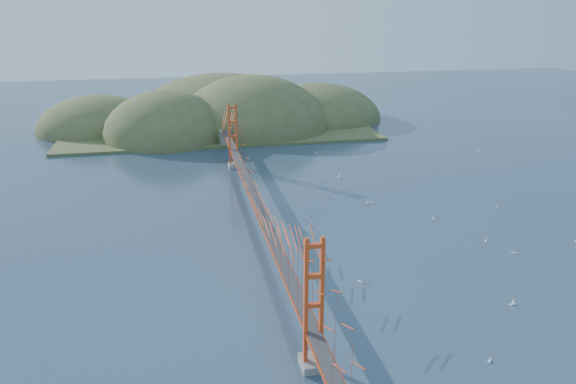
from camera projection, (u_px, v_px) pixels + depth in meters
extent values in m
plane|color=#2C4259|center=(259.00, 230.00, 74.54)|extent=(320.00, 320.00, 0.00)
cube|color=gray|center=(313.00, 363.00, 46.61)|extent=(2.00, 2.40, 0.70)
cube|color=gray|center=(234.00, 165.00, 102.24)|extent=(2.00, 2.40, 0.70)
cube|color=#B03613|center=(258.00, 206.00, 73.46)|extent=(1.40, 92.00, 0.16)
cube|color=#B03613|center=(258.00, 208.00, 73.53)|extent=(1.33, 92.00, 0.24)
cube|color=#38383A|center=(258.00, 206.00, 73.43)|extent=(1.19, 92.00, 0.03)
cube|color=gray|center=(225.00, 138.00, 116.65)|extent=(2.20, 2.60, 3.30)
cube|color=olive|center=(219.00, 127.00, 133.79)|extent=(70.00, 40.00, 0.60)
ellipsoid|color=olive|center=(167.00, 138.00, 124.20)|extent=(28.00, 28.00, 21.00)
ellipsoid|color=olive|center=(253.00, 128.00, 133.52)|extent=(36.00, 36.00, 25.00)
ellipsoid|color=olive|center=(318.00, 119.00, 144.31)|extent=(32.00, 32.00, 18.00)
ellipsoid|color=olive|center=(98.00, 129.00, 132.33)|extent=(28.00, 28.00, 16.00)
ellipsoid|color=olive|center=(222.00, 116.00, 147.23)|extent=(44.00, 44.00, 22.00)
cube|color=white|center=(514.00, 253.00, 67.47)|extent=(0.61, 0.51, 0.11)
cylinder|color=white|center=(514.00, 251.00, 67.36)|extent=(0.02, 0.02, 0.66)
cube|color=white|center=(317.00, 153.00, 111.51)|extent=(0.60, 0.30, 0.10)
cylinder|color=white|center=(317.00, 152.00, 111.41)|extent=(0.02, 0.02, 0.63)
cube|color=white|center=(513.00, 304.00, 56.13)|extent=(0.57, 0.20, 0.10)
cylinder|color=white|center=(513.00, 302.00, 56.03)|extent=(0.02, 0.02, 0.62)
cube|color=white|center=(434.00, 219.00, 78.03)|extent=(0.34, 0.56, 0.10)
cylinder|color=white|center=(434.00, 217.00, 77.94)|extent=(0.02, 0.02, 0.58)
cube|color=white|center=(376.00, 154.00, 110.67)|extent=(0.60, 0.50, 0.11)
cylinder|color=white|center=(376.00, 153.00, 110.56)|extent=(0.02, 0.02, 0.65)
cube|color=white|center=(360.00, 282.00, 60.65)|extent=(0.48, 0.58, 0.10)
cylinder|color=white|center=(360.00, 279.00, 60.55)|extent=(0.02, 0.02, 0.62)
cube|color=white|center=(368.00, 203.00, 84.23)|extent=(0.56, 0.60, 0.11)
cylinder|color=white|center=(368.00, 201.00, 84.12)|extent=(0.02, 0.02, 0.68)
cube|color=white|center=(454.00, 173.00, 98.49)|extent=(0.50, 0.39, 0.09)
cylinder|color=white|center=(454.00, 172.00, 98.40)|extent=(0.01, 0.01, 0.53)
cube|color=white|center=(478.00, 152.00, 112.21)|extent=(0.55, 0.37, 0.10)
cylinder|color=white|center=(479.00, 151.00, 112.12)|extent=(0.02, 0.02, 0.58)
cube|color=white|center=(486.00, 241.00, 70.77)|extent=(0.36, 0.59, 0.10)
cylinder|color=white|center=(486.00, 239.00, 70.67)|extent=(0.02, 0.02, 0.61)
cube|color=white|center=(496.00, 208.00, 82.04)|extent=(0.43, 0.47, 0.09)
cylinder|color=white|center=(497.00, 207.00, 81.95)|extent=(0.01, 0.01, 0.53)
cube|color=white|center=(339.00, 177.00, 96.36)|extent=(0.64, 0.39, 0.11)
cylinder|color=white|center=(339.00, 175.00, 96.26)|extent=(0.02, 0.02, 0.66)
cube|color=white|center=(372.00, 203.00, 84.32)|extent=(0.54, 0.55, 0.10)
cylinder|color=white|center=(372.00, 201.00, 84.21)|extent=(0.02, 0.02, 0.63)
cube|color=white|center=(489.00, 361.00, 47.31)|extent=(0.52, 0.50, 0.10)
cylinder|color=white|center=(490.00, 358.00, 47.22)|extent=(0.02, 0.02, 0.59)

